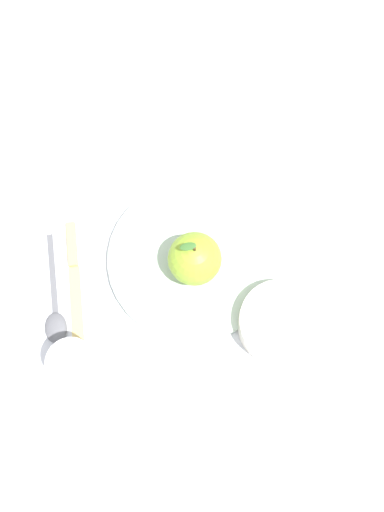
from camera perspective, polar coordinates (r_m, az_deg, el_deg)
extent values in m
plane|color=silver|center=(0.82, -2.56, 0.22)|extent=(2.40, 2.40, 0.00)
cylinder|color=#B2C6B2|center=(0.81, 0.00, -0.28)|extent=(0.27, 0.27, 0.01)
torus|color=#B2C6B2|center=(0.81, 0.00, -0.21)|extent=(0.27, 0.27, 0.01)
sphere|color=#8CB22D|center=(0.76, 0.30, -0.31)|extent=(0.08, 0.08, 0.08)
cylinder|color=#4C3319|center=(0.72, 0.32, 0.77)|extent=(0.00, 0.00, 0.01)
ellipsoid|color=#386628|center=(0.72, -0.46, 1.08)|extent=(0.03, 0.02, 0.01)
cylinder|color=silver|center=(0.78, 9.88, -7.45)|extent=(0.13, 0.13, 0.04)
torus|color=silver|center=(0.77, 10.09, -7.21)|extent=(0.13, 0.13, 0.01)
cylinder|color=#B7AF9F|center=(0.77, 10.06, -7.24)|extent=(0.10, 0.10, 0.01)
cylinder|color=white|center=(0.77, -13.01, -11.80)|extent=(0.07, 0.07, 0.07)
torus|color=white|center=(0.73, -13.59, -11.50)|extent=(0.07, 0.07, 0.01)
cylinder|color=#A4A4A6|center=(0.73, -13.57, -11.51)|extent=(0.05, 0.05, 0.01)
cube|color=#D8B766|center=(0.82, -12.90, -5.40)|extent=(0.06, 0.12, 0.00)
cube|color=#D8B766|center=(0.84, -13.34, 1.29)|extent=(0.04, 0.07, 0.01)
ellipsoid|color=#59595E|center=(0.81, -15.06, -7.81)|extent=(0.05, 0.06, 0.01)
cube|color=#59595E|center=(0.84, -15.44, -1.83)|extent=(0.06, 0.12, 0.01)
cube|color=beige|center=(0.86, 10.87, 5.42)|extent=(0.18, 0.20, 0.00)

